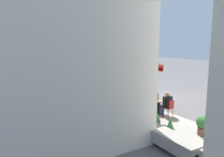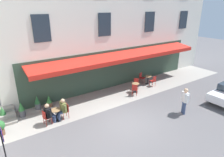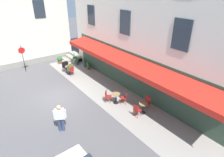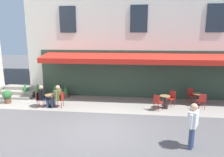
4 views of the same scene
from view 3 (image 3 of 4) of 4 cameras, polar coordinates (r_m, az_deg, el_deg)
ground_plane at (r=14.86m, az=-15.85°, el=-5.35°), size 70.00×70.00×0.00m
sidewalk_cafe_terrace at (r=13.85m, az=2.62°, el=-6.76°), size 20.50×3.20×0.01m
back_alley_steps at (r=21.89m, az=-11.49°, el=6.33°), size 2.40×1.75×0.60m
cafe_table_near_entrance at (r=13.36m, az=1.21°, el=-5.62°), size 0.60×0.60×0.75m
cafe_chair_red_corner_right at (r=13.42m, az=-1.46°, el=-5.17°), size 0.57×0.57×0.91m
cafe_chair_red_by_window at (r=13.28m, az=3.94°, el=-5.60°), size 0.57×0.57×0.91m
cafe_table_mid_terrace at (r=12.52m, az=9.47°, el=-8.46°), size 0.60×0.60×0.75m
cafe_chair_red_corner_left at (r=12.08m, az=7.53°, el=-9.41°), size 0.43×0.43×0.91m
cafe_chair_red_under_awning at (r=12.98m, az=10.65°, el=-6.88°), size 0.51×0.51×0.91m
cafe_table_streetside at (r=18.29m, az=-13.13°, el=2.92°), size 0.60×0.60×0.75m
cafe_chair_red_near_door at (r=18.77m, az=-14.23°, el=3.60°), size 0.46×0.46×0.91m
cafe_chair_red_facing_street at (r=17.74m, az=-12.27°, el=2.46°), size 0.41×0.41×0.91m
seated_patron_in_olive at (r=17.86m, az=-12.63°, el=3.15°), size 0.56×0.68×1.33m
seated_companion_in_black at (r=18.54m, az=-13.92°, el=3.87°), size 0.59×0.67×1.32m
walking_pedestrian_in_white at (r=11.09m, az=-15.56°, el=-10.97°), size 0.49×0.65×1.75m
no_parking_sign at (r=19.68m, az=-25.65°, el=6.72°), size 0.09×0.59×2.60m
potted_plant_under_sign at (r=19.58m, az=-8.28°, el=4.91°), size 0.38×0.38×0.99m
potted_plant_by_steps at (r=18.97m, az=-7.24°, el=3.99°), size 0.42×0.42×0.82m
potted_plant_entrance_right at (r=21.27m, az=-11.47°, el=6.33°), size 0.40×0.40×0.93m
potted_plant_entrance_left at (r=20.98m, az=-15.66°, el=5.62°), size 0.55×0.55×0.84m
potted_plant_mid_terrace at (r=20.30m, az=-10.72°, el=5.51°), size 0.39×0.39×1.00m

